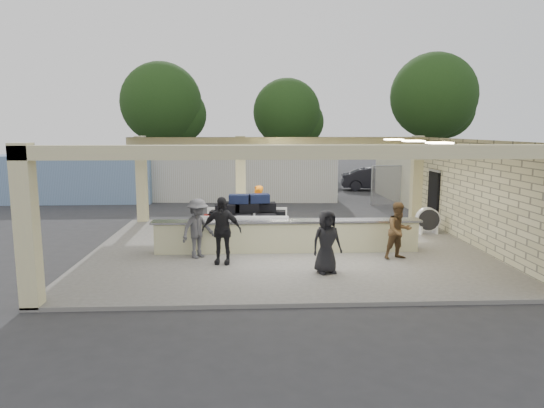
{
  "coord_description": "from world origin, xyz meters",
  "views": [
    {
      "loc": [
        -1.13,
        -14.96,
        3.83
      ],
      "look_at": [
        -0.39,
        1.0,
        1.35
      ],
      "focal_mm": 32.0,
      "sensor_mm": 36.0,
      "label": 1
    }
  ],
  "objects_px": {
    "passenger_c": "(198,228)",
    "car_white_a": "(436,182)",
    "passenger_a": "(399,231)",
    "drum_fan": "(428,220)",
    "passenger_b": "(222,230)",
    "car_white_b": "(473,182)",
    "luggage_cart": "(245,217)",
    "container_blue": "(62,179)",
    "baggage_counter": "(287,236)",
    "baggage_handler": "(257,210)",
    "passenger_d": "(327,242)",
    "car_dark": "(376,179)",
    "container_white": "(226,176)"
  },
  "relations": [
    {
      "from": "container_blue",
      "to": "baggage_handler",
      "type": "bearing_deg",
      "value": -41.86
    },
    {
      "from": "drum_fan",
      "to": "passenger_a",
      "type": "xyz_separation_m",
      "value": [
        -2.11,
        -3.38,
        0.33
      ]
    },
    {
      "from": "car_white_a",
      "to": "car_dark",
      "type": "relative_size",
      "value": 1.34
    },
    {
      "from": "baggage_counter",
      "to": "passenger_c",
      "type": "xyz_separation_m",
      "value": [
        -2.65,
        -0.6,
        0.38
      ]
    },
    {
      "from": "baggage_counter",
      "to": "car_white_a",
      "type": "distance_m",
      "value": 15.83
    },
    {
      "from": "drum_fan",
      "to": "passenger_d",
      "type": "relative_size",
      "value": 0.56
    },
    {
      "from": "car_dark",
      "to": "container_white",
      "type": "bearing_deg",
      "value": 118.94
    },
    {
      "from": "luggage_cart",
      "to": "drum_fan",
      "type": "relative_size",
      "value": 3.03
    },
    {
      "from": "drum_fan",
      "to": "car_white_a",
      "type": "bearing_deg",
      "value": 70.97
    },
    {
      "from": "passenger_a",
      "to": "passenger_c",
      "type": "relative_size",
      "value": 0.95
    },
    {
      "from": "baggage_counter",
      "to": "car_dark",
      "type": "relative_size",
      "value": 1.94
    },
    {
      "from": "passenger_a",
      "to": "container_blue",
      "type": "xyz_separation_m",
      "value": [
        -14.15,
        12.33,
        0.31
      ]
    },
    {
      "from": "passenger_b",
      "to": "passenger_d",
      "type": "height_order",
      "value": "passenger_b"
    },
    {
      "from": "baggage_handler",
      "to": "car_white_a",
      "type": "distance_m",
      "value": 14.54
    },
    {
      "from": "car_dark",
      "to": "container_white",
      "type": "distance_m",
      "value": 9.88
    },
    {
      "from": "baggage_handler",
      "to": "passenger_b",
      "type": "xyz_separation_m",
      "value": [
        -1.06,
        -3.72,
        0.07
      ]
    },
    {
      "from": "passenger_c",
      "to": "car_dark",
      "type": "bearing_deg",
      "value": 14.24
    },
    {
      "from": "passenger_b",
      "to": "car_white_a",
      "type": "distance_m",
      "value": 18.0
    },
    {
      "from": "baggage_counter",
      "to": "car_white_a",
      "type": "xyz_separation_m",
      "value": [
        9.54,
        12.64,
        0.22
      ]
    },
    {
      "from": "passenger_c",
      "to": "car_white_a",
      "type": "height_order",
      "value": "passenger_c"
    },
    {
      "from": "luggage_cart",
      "to": "passenger_c",
      "type": "xyz_separation_m",
      "value": [
        -1.35,
        -1.83,
        0.0
      ]
    },
    {
      "from": "luggage_cart",
      "to": "passenger_a",
      "type": "bearing_deg",
      "value": -23.95
    },
    {
      "from": "drum_fan",
      "to": "passenger_c",
      "type": "relative_size",
      "value": 0.54
    },
    {
      "from": "passenger_c",
      "to": "car_dark",
      "type": "relative_size",
      "value": 0.41
    },
    {
      "from": "passenger_a",
      "to": "car_white_b",
      "type": "xyz_separation_m",
      "value": [
        8.86,
        14.35,
        -0.18
      ]
    },
    {
      "from": "baggage_handler",
      "to": "passenger_b",
      "type": "bearing_deg",
      "value": -7.77
    },
    {
      "from": "car_white_a",
      "to": "passenger_d",
      "type": "bearing_deg",
      "value": 159.02
    },
    {
      "from": "luggage_cart",
      "to": "car_white_a",
      "type": "distance_m",
      "value": 15.73
    },
    {
      "from": "passenger_b",
      "to": "car_white_b",
      "type": "relative_size",
      "value": 0.4
    },
    {
      "from": "passenger_c",
      "to": "drum_fan",
      "type": "bearing_deg",
      "value": -24.74
    },
    {
      "from": "car_white_b",
      "to": "car_dark",
      "type": "xyz_separation_m",
      "value": [
        -5.24,
        2.12,
        -0.05
      ]
    },
    {
      "from": "luggage_cart",
      "to": "passenger_d",
      "type": "bearing_deg",
      "value": -55.65
    },
    {
      "from": "passenger_a",
      "to": "container_blue",
      "type": "bearing_deg",
      "value": 123.38
    },
    {
      "from": "passenger_c",
      "to": "car_white_a",
      "type": "relative_size",
      "value": 0.31
    },
    {
      "from": "passenger_a",
      "to": "car_dark",
      "type": "relative_size",
      "value": 0.39
    },
    {
      "from": "baggage_counter",
      "to": "container_white",
      "type": "height_order",
      "value": "container_white"
    },
    {
      "from": "passenger_b",
      "to": "car_white_b",
      "type": "distance_m",
      "value": 20.18
    },
    {
      "from": "luggage_cart",
      "to": "container_blue",
      "type": "relative_size",
      "value": 0.3
    },
    {
      "from": "drum_fan",
      "to": "car_dark",
      "type": "relative_size",
      "value": 0.22
    },
    {
      "from": "drum_fan",
      "to": "car_dark",
      "type": "distance_m",
      "value": 13.18
    },
    {
      "from": "container_white",
      "to": "container_blue",
      "type": "xyz_separation_m",
      "value": [
        -8.6,
        -0.49,
        -0.04
      ]
    },
    {
      "from": "container_blue",
      "to": "baggage_counter",
      "type": "bearing_deg",
      "value": -46.57
    },
    {
      "from": "passenger_a",
      "to": "container_white",
      "type": "bearing_deg",
      "value": 97.84
    },
    {
      "from": "baggage_handler",
      "to": "container_white",
      "type": "xyz_separation_m",
      "value": [
        -1.53,
        9.35,
        0.3
      ]
    },
    {
      "from": "passenger_d",
      "to": "luggage_cart",
      "type": "bearing_deg",
      "value": 104.03
    },
    {
      "from": "passenger_b",
      "to": "passenger_c",
      "type": "bearing_deg",
      "value": 145.66
    },
    {
      "from": "drum_fan",
      "to": "container_white",
      "type": "bearing_deg",
      "value": 132.66
    },
    {
      "from": "baggage_counter",
      "to": "baggage_handler",
      "type": "xyz_separation_m",
      "value": [
        -0.86,
        2.48,
        0.39
      ]
    },
    {
      "from": "passenger_d",
      "to": "container_blue",
      "type": "relative_size",
      "value": 0.17
    },
    {
      "from": "car_white_b",
      "to": "container_white",
      "type": "bearing_deg",
      "value": 113.71
    }
  ]
}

